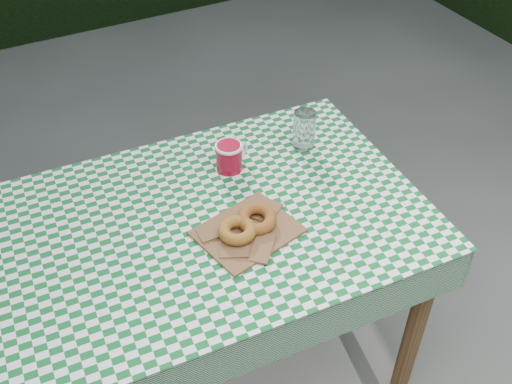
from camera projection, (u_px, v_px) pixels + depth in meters
ground at (209, 364)px, 2.22m from camera, size 60.00×60.00×0.00m
table at (216, 302)px, 1.96m from camera, size 1.25×0.87×0.75m
tablecloth at (211, 219)px, 1.71m from camera, size 1.27×0.89×0.01m
paper_bag at (248, 231)px, 1.67m from camera, size 0.30×0.26×0.01m
bagel_front at (237, 230)px, 1.63m from camera, size 0.14×0.14×0.03m
bagel_back at (257, 218)px, 1.67m from camera, size 0.13×0.13×0.04m
coffee_mug at (229, 157)px, 1.85m from camera, size 0.21×0.21×0.09m
drinking_glass at (304, 130)px, 1.93m from camera, size 0.08×0.08×0.13m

